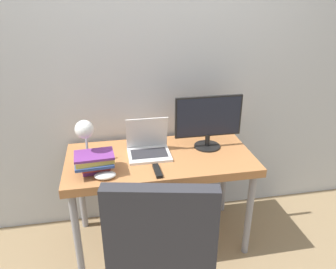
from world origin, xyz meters
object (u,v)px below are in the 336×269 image
laptop (148,147)px  office_chair (162,262)px  desk_lamp (85,133)px  game_controller (105,175)px  book_stack (95,162)px  monitor (208,120)px

laptop → office_chair: (-0.06, -0.90, -0.21)m
desk_lamp → game_controller: 0.30m
book_stack → game_controller: 0.12m
monitor → desk_lamp: 0.90m
monitor → desk_lamp: size_ratio=1.44×
desk_lamp → office_chair: office_chair is taller
laptop → monitor: monitor is taller
monitor → office_chair: (-0.51, -0.93, -0.37)m
desk_lamp → office_chair: (0.37, -0.77, -0.41)m
monitor → book_stack: monitor is taller
game_controller → monitor: bearing=22.3°
laptop → game_controller: laptop is taller
office_chair → laptop: bearing=86.5°
desk_lamp → game_controller: size_ratio=2.52×
desk_lamp → game_controller: bearing=-55.1°
laptop → game_controller: size_ratio=2.19×
monitor → office_chair: size_ratio=0.45×
monitor → desk_lamp: monitor is taller
monitor → laptop: bearing=-176.1°
laptop → desk_lamp: desk_lamp is taller
laptop → office_chair: 0.92m
book_stack → desk_lamp: bearing=124.6°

